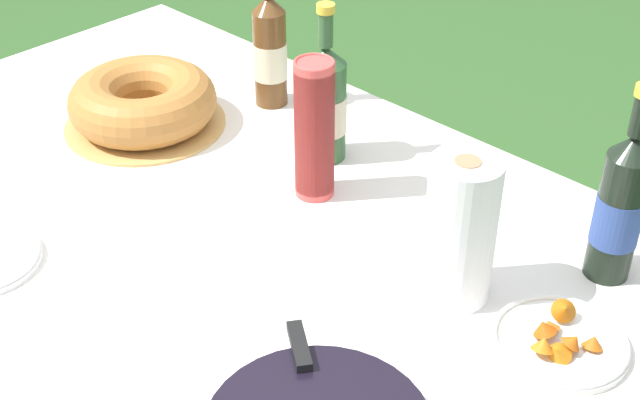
# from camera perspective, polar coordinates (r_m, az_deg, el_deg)

# --- Properties ---
(garden_table) EXTENTS (1.64, 1.09, 0.74)m
(garden_table) POSITION_cam_1_polar(r_m,az_deg,el_deg) (1.66, -7.52, -2.49)
(garden_table) COLOR #A87A47
(garden_table) RESTS_ON ground_plane
(tablecloth) EXTENTS (1.65, 1.10, 0.10)m
(tablecloth) POSITION_cam_1_polar(r_m,az_deg,el_deg) (1.63, -7.66, -0.98)
(tablecloth) COLOR white
(tablecloth) RESTS_ON garden_table
(bundt_cake) EXTENTS (0.33, 0.33, 0.11)m
(bundt_cake) POSITION_cam_1_polar(r_m,az_deg,el_deg) (1.87, -11.27, 6.14)
(bundt_cake) COLOR tan
(bundt_cake) RESTS_ON tablecloth
(cup_stack) EXTENTS (0.07, 0.07, 0.27)m
(cup_stack) POSITION_cam_1_polar(r_m,az_deg,el_deg) (1.58, -0.36, 4.48)
(cup_stack) COLOR #E04C47
(cup_stack) RESTS_ON tablecloth
(cider_bottle_green) EXTENTS (0.08, 0.08, 0.32)m
(cider_bottle_green) POSITION_cam_1_polar(r_m,az_deg,el_deg) (1.70, 0.34, 6.23)
(cider_bottle_green) COLOR #2D562D
(cider_bottle_green) RESTS_ON tablecloth
(cider_bottle_amber) EXTENTS (0.07, 0.07, 0.33)m
(cider_bottle_amber) POSITION_cam_1_polar(r_m,az_deg,el_deg) (1.90, -3.23, 9.56)
(cider_bottle_amber) COLOR brown
(cider_bottle_amber) RESTS_ON tablecloth
(juice_bottle_red) EXTENTS (0.08, 0.08, 0.34)m
(juice_bottle_red) POSITION_cam_1_polar(r_m,az_deg,el_deg) (1.46, 18.65, -0.43)
(juice_bottle_red) COLOR black
(juice_bottle_red) RESTS_ON tablecloth
(snack_plate_near) EXTENTS (0.20, 0.20, 0.06)m
(snack_plate_near) POSITION_cam_1_polar(r_m,az_deg,el_deg) (1.37, 15.10, -8.66)
(snack_plate_near) COLOR white
(snack_plate_near) RESTS_ON tablecloth
(paper_towel_roll) EXTENTS (0.11, 0.11, 0.25)m
(paper_towel_roll) POSITION_cam_1_polar(r_m,az_deg,el_deg) (1.36, 8.98, -1.93)
(paper_towel_roll) COLOR white
(paper_towel_roll) RESTS_ON tablecloth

